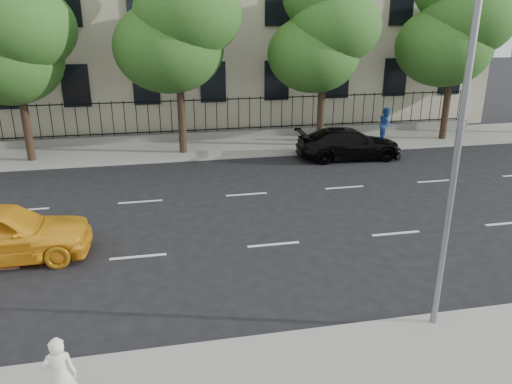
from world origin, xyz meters
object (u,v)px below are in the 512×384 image
street_light (449,91)px  black_sedan (349,144)px  woman_near (60,376)px  yellow_taxi (1,233)px

street_light → black_sedan: (3.22, 12.76, -4.42)m
black_sedan → woman_near: (-10.81, -14.42, 0.16)m
yellow_taxi → woman_near: (2.59, -6.52, 0.07)m
black_sedan → yellow_taxi: bearing=123.6°
street_light → yellow_taxi: 12.09m
black_sedan → woman_near: bearing=146.3°
yellow_taxi → woman_near: size_ratio=3.26×
yellow_taxi → black_sedan: size_ratio=0.97×
street_light → yellow_taxi: street_light is taller
street_light → woman_near: (-7.60, -1.67, -4.26)m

